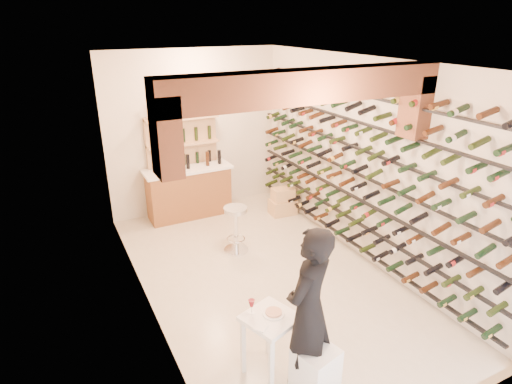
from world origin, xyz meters
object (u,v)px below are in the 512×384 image
wine_rack (352,167)px  tasting_table (270,327)px  person (309,309)px  back_counter (189,191)px  chrome_barstool (236,226)px  white_stool (315,369)px  crate_lower (283,207)px

wine_rack → tasting_table: (-2.38, -1.71, -0.93)m
tasting_table → person: person is taller
back_counter → chrome_barstool: size_ratio=2.10×
back_counter → white_stool: 4.79m
chrome_barstool → crate_lower: 1.77m
person → crate_lower: size_ratio=3.63×
tasting_table → person: 0.51m
tasting_table → chrome_barstool: size_ratio=1.13×
wine_rack → chrome_barstool: wine_rack is taller
tasting_table → crate_lower: size_ratio=1.78×
back_counter → wine_rack: bearing=-55.3°
white_stool → crate_lower: (1.93, 4.00, -0.10)m
wine_rack → back_counter: 3.38m
tasting_table → white_stool: 0.64m
wine_rack → chrome_barstool: 2.14m
back_counter → crate_lower: 1.91m
crate_lower → tasting_table: bearing=-122.2°
white_stool → person: 0.69m
wine_rack → white_stool: size_ratio=11.26×
person → chrome_barstool: 2.99m
wine_rack → chrome_barstool: bearing=149.9°
white_stool → chrome_barstool: 3.10m
back_counter → crate_lower: (1.70, -0.78, -0.38)m
white_stool → person: bearing=101.5°
back_counter → chrome_barstool: 1.74m
tasting_table → chrome_barstool: (0.79, 2.64, -0.15)m
tasting_table → chrome_barstool: 2.75m
back_counter → chrome_barstool: back_counter is taller
wine_rack → back_counter: bearing=124.7°
tasting_table → white_stool: bearing=-71.5°
tasting_table → back_counter: bearing=63.8°
back_counter → white_stool: (-0.23, -4.78, -0.28)m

